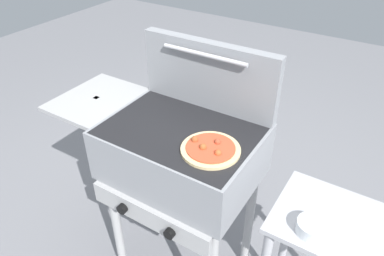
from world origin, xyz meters
TOP-DOWN VIEW (x-y plane):
  - grill at (-0.01, -0.00)m, footprint 0.96×0.53m
  - grill_lid_open at (0.00, 0.21)m, footprint 0.63×0.08m
  - pizza_pepperoni at (0.17, -0.07)m, footprint 0.23×0.23m
  - topping_bowl_near at (0.59, -0.10)m, footprint 0.11×0.11m

SIDE VIEW (x-z plane):
  - grill at x=-0.01m, z-range 0.31..1.21m
  - topping_bowl_near at x=0.59m, z-range 0.74..0.79m
  - pizza_pepperoni at x=0.17m, z-range 0.89..0.93m
  - grill_lid_open at x=0.00m, z-range 0.90..1.20m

